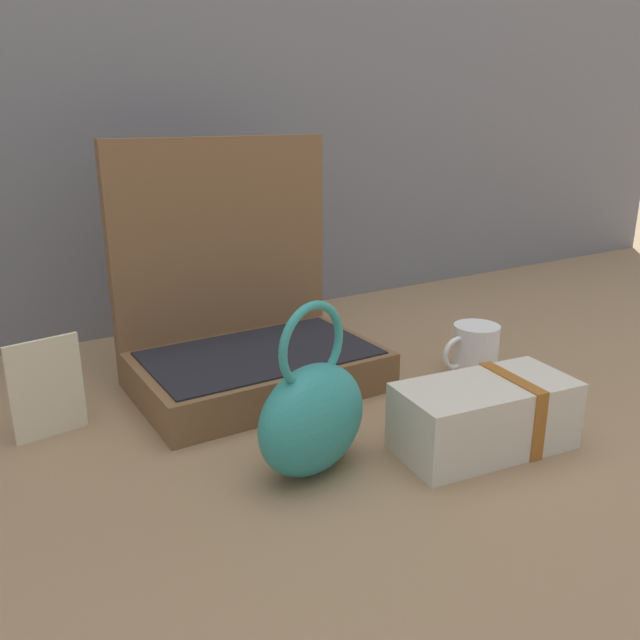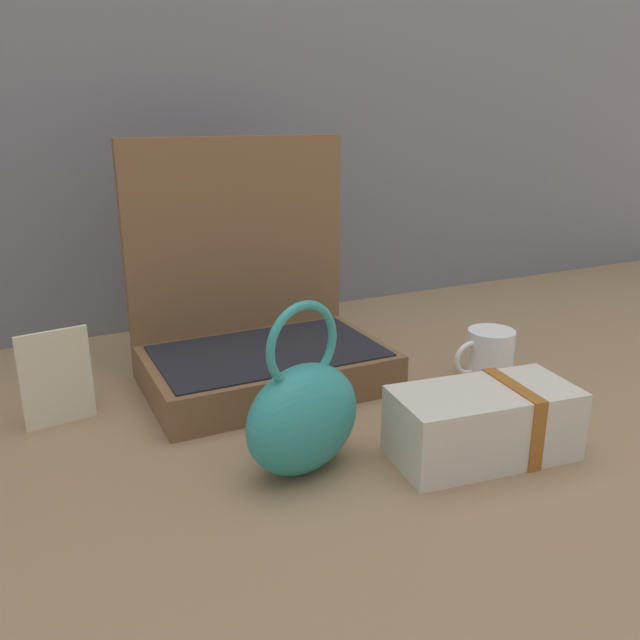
{
  "view_description": "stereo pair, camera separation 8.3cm",
  "coord_description": "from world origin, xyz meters",
  "px_view_note": "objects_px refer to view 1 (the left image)",
  "views": [
    {
      "loc": [
        -0.47,
        -0.76,
        0.45
      ],
      "look_at": [
        -0.02,
        -0.02,
        0.17
      ],
      "focal_mm": 36.38,
      "sensor_mm": 36.0,
      "label": 1
    },
    {
      "loc": [
        -0.4,
        -0.8,
        0.45
      ],
      "look_at": [
        -0.02,
        -0.02,
        0.17
      ],
      "focal_mm": 36.38,
      "sensor_mm": 36.0,
      "label": 2
    }
  ],
  "objects_px": {
    "open_suitcase": "(246,327)",
    "coffee_mug": "(474,349)",
    "cream_toiletry_bag": "(486,415)",
    "info_card_left": "(47,388)",
    "teal_pouch_handbag": "(312,415)"
  },
  "relations": [
    {
      "from": "open_suitcase",
      "to": "coffee_mug",
      "type": "relative_size",
      "value": 3.49
    },
    {
      "from": "cream_toiletry_bag",
      "to": "info_card_left",
      "type": "relative_size",
      "value": 1.76
    },
    {
      "from": "coffee_mug",
      "to": "info_card_left",
      "type": "xyz_separation_m",
      "value": [
        -0.69,
        0.14,
        0.03
      ]
    },
    {
      "from": "open_suitcase",
      "to": "info_card_left",
      "type": "distance_m",
      "value": 0.33
    },
    {
      "from": "open_suitcase",
      "to": "teal_pouch_handbag",
      "type": "height_order",
      "value": "open_suitcase"
    },
    {
      "from": "cream_toiletry_bag",
      "to": "info_card_left",
      "type": "height_order",
      "value": "info_card_left"
    },
    {
      "from": "teal_pouch_handbag",
      "to": "coffee_mug",
      "type": "xyz_separation_m",
      "value": [
        0.42,
        0.14,
        -0.04
      ]
    },
    {
      "from": "teal_pouch_handbag",
      "to": "info_card_left",
      "type": "distance_m",
      "value": 0.39
    },
    {
      "from": "teal_pouch_handbag",
      "to": "open_suitcase",
      "type": "bearing_deg",
      "value": 79.76
    },
    {
      "from": "open_suitcase",
      "to": "info_card_left",
      "type": "xyz_separation_m",
      "value": [
        -0.33,
        -0.04,
        -0.02
      ]
    },
    {
      "from": "open_suitcase",
      "to": "teal_pouch_handbag",
      "type": "xyz_separation_m",
      "value": [
        -0.06,
        -0.32,
        -0.02
      ]
    },
    {
      "from": "cream_toiletry_bag",
      "to": "info_card_left",
      "type": "xyz_separation_m",
      "value": [
        -0.51,
        0.35,
        0.03
      ]
    },
    {
      "from": "cream_toiletry_bag",
      "to": "teal_pouch_handbag",
      "type": "bearing_deg",
      "value": 162.85
    },
    {
      "from": "teal_pouch_handbag",
      "to": "info_card_left",
      "type": "relative_size",
      "value": 1.57
    },
    {
      "from": "teal_pouch_handbag",
      "to": "cream_toiletry_bag",
      "type": "relative_size",
      "value": 0.89
    }
  ]
}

